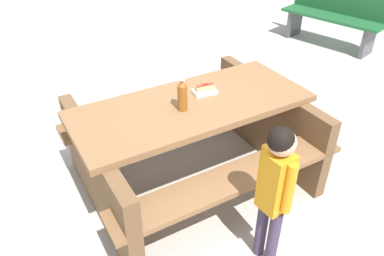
{
  "coord_description": "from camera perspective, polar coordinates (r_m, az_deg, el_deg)",
  "views": [
    {
      "loc": [
        -1.59,
        -1.83,
        2.15
      ],
      "look_at": [
        0.0,
        0.0,
        0.52
      ],
      "focal_mm": 35.11,
      "sensor_mm": 36.0,
      "label": 1
    }
  ],
  "objects": [
    {
      "name": "picnic_table",
      "position": [
        2.97,
        0.0,
        -1.29
      ],
      "size": [
        2.03,
        1.72,
        0.75
      ],
      "color": "brown",
      "rests_on": "ground"
    },
    {
      "name": "child_in_coat",
      "position": [
        2.25,
        12.56,
        -8.06
      ],
      "size": [
        0.17,
        0.26,
        1.06
      ],
      "color": "#3F334C",
      "rests_on": "ground"
    },
    {
      "name": "soda_bottle",
      "position": [
        2.66,
        -1.47,
        4.99
      ],
      "size": [
        0.07,
        0.07,
        0.25
      ],
      "color": "brown",
      "rests_on": "picnic_table"
    },
    {
      "name": "ground_plane",
      "position": [
        3.24,
        0.0,
        -7.73
      ],
      "size": [
        30.0,
        30.0,
        0.0
      ],
      "primitive_type": "plane",
      "color": "#B7B2A8",
      "rests_on": "ground"
    },
    {
      "name": "hotdog_tray",
      "position": [
        2.92,
        1.94,
        5.82
      ],
      "size": [
        0.21,
        0.16,
        0.08
      ],
      "color": "white",
      "rests_on": "picnic_table"
    },
    {
      "name": "park_bench_near",
      "position": [
        6.19,
        20.82,
        15.77
      ],
      "size": [
        0.51,
        1.52,
        0.85
      ],
      "color": "#1E592D",
      "rests_on": "ground"
    }
  ]
}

